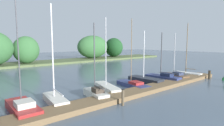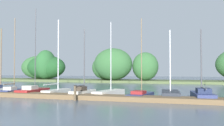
{
  "view_description": "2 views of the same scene",
  "coord_description": "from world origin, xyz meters",
  "views": [
    {
      "loc": [
        -8.66,
        -1.23,
        4.35
      ],
      "look_at": [
        0.55,
        9.93,
        2.71
      ],
      "focal_mm": 28.81,
      "sensor_mm": 36.0,
      "label": 1
    },
    {
      "loc": [
        7.49,
        -9.15,
        2.3
      ],
      "look_at": [
        1.52,
        10.91,
        2.91
      ],
      "focal_mm": 39.12,
      "sensor_mm": 36.0,
      "label": 2
    }
  ],
  "objects": [
    {
      "name": "ground",
      "position": [
        0.0,
        0.0,
        0.0
      ],
      "size": [
        160.0,
        160.0,
        0.0
      ],
      "primitive_type": "plane",
      "color": "#4C5B6B"
    },
    {
      "name": "dock_pier",
      "position": [
        0.0,
        8.95,
        0.17
      ],
      "size": [
        31.14,
        1.8,
        0.35
      ],
      "color": "brown",
      "rests_on": "ground"
    },
    {
      "name": "far_shore",
      "position": [
        -2.91,
        36.84,
        2.69
      ],
      "size": [
        74.61,
        8.61,
        6.57
      ],
      "color": "#56663D",
      "rests_on": "ground"
    },
    {
      "name": "sailboat_2",
      "position": [
        -8.13,
        10.42,
        0.34
      ],
      "size": [
        1.21,
        2.98,
        7.31
      ],
      "rotation": [
        0.0,
        0.0,
        1.56
      ],
      "color": "navy",
      "rests_on": "ground"
    },
    {
      "name": "sailboat_3",
      "position": [
        -6.08,
        10.73,
        0.37
      ],
      "size": [
        1.37,
        4.07,
        8.17
      ],
      "rotation": [
        0.0,
        0.0,
        1.58
      ],
      "color": "maroon",
      "rests_on": "ground"
    },
    {
      "name": "sailboat_4",
      "position": [
        -3.84,
        11.15,
        0.39
      ],
      "size": [
        1.37,
        3.71,
        7.03
      ],
      "rotation": [
        0.0,
        0.0,
        1.47
      ],
      "color": "silver",
      "rests_on": "ground"
    },
    {
      "name": "sailboat_5",
      "position": [
        -0.86,
        10.27,
        0.4
      ],
      "size": [
        1.41,
        3.16,
        5.87
      ],
      "rotation": [
        0.0,
        0.0,
        1.42
      ],
      "color": "silver",
      "rests_on": "ground"
    },
    {
      "name": "sailboat_6",
      "position": [
        1.19,
        11.51,
        0.34
      ],
      "size": [
        1.96,
        4.31,
        6.6
      ],
      "rotation": [
        0.0,
        0.0,
        1.33
      ],
      "color": "silver",
      "rests_on": "ground"
    },
    {
      "name": "sailboat_7",
      "position": [
        4.01,
        10.97,
        0.27
      ],
      "size": [
        1.81,
        4.31,
        6.66
      ],
      "rotation": [
        0.0,
        0.0,
        1.43
      ],
      "color": "navy",
      "rests_on": "ground"
    },
    {
      "name": "sailboat_8",
      "position": [
        6.37,
        11.44,
        0.33
      ],
      "size": [
        1.71,
        4.14,
        5.62
      ],
      "rotation": [
        0.0,
        0.0,
        1.66
      ],
      "color": "#232833",
      "rests_on": "ground"
    },
    {
      "name": "sailboat_9",
      "position": [
        8.77,
        10.8,
        0.38
      ],
      "size": [
        1.71,
        4.27,
        5.5
      ],
      "rotation": [
        0.0,
        0.0,
        1.68
      ],
      "color": "navy",
      "rests_on": "ground"
    },
    {
      "name": "mooring_piling_1",
      "position": [
        -0.39,
        7.61,
        0.59
      ],
      "size": [
        0.22,
        0.22,
        1.17
      ],
      "color": "brown",
      "rests_on": "ground"
    }
  ]
}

